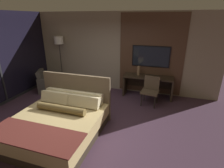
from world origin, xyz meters
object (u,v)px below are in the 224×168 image
desk (148,83)px  desk_chair (151,88)px  tv (151,56)px  floor_lamp (59,44)px  armchair_by_window (51,83)px  vase_tall (139,70)px  bed (59,122)px

desk → desk_chair: bearing=-75.6°
tv → floor_lamp: floor_lamp is taller
armchair_by_window → vase_tall: size_ratio=3.54×
bed → desk: (1.72, 2.81, 0.17)m
tv → armchair_by_window: (-3.55, -0.82, -1.08)m
armchair_by_window → floor_lamp: (0.12, 0.64, 1.36)m
tv → vase_tall: size_ratio=3.99×
tv → vase_tall: 0.62m
tv → armchair_by_window: size_ratio=1.13×
bed → desk_chair: size_ratio=2.37×
desk_chair → armchair_by_window: bearing=-173.6°
armchair_by_window → desk: bearing=-107.0°
vase_tall → desk_chair: bearing=-50.0°
desk → desk_chair: 0.58m
armchair_by_window → floor_lamp: floor_lamp is taller
armchair_by_window → floor_lamp: bearing=-37.3°
tv → bed: bearing=-119.4°
desk → floor_lamp: size_ratio=0.86×
desk → desk_chair: size_ratio=1.88×
bed → vase_tall: (1.36, 2.84, 0.57)m
desk_chair → armchair_by_window: (-3.69, -0.02, -0.25)m
tv → vase_tall: (-0.36, -0.20, -0.47)m
desk_chair → tv: bearing=106.4°
tv → floor_lamp: 3.44m
floor_lamp → vase_tall: (3.07, -0.02, -0.75)m
tv → armchair_by_window: bearing=-167.0°
desk → vase_tall: size_ratio=5.23×
floor_lamp → vase_tall: 3.16m
desk_chair → floor_lamp: floor_lamp is taller
desk → vase_tall: (-0.36, 0.04, 0.39)m
floor_lamp → desk_chair: bearing=-9.8°
bed → floor_lamp: 3.59m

